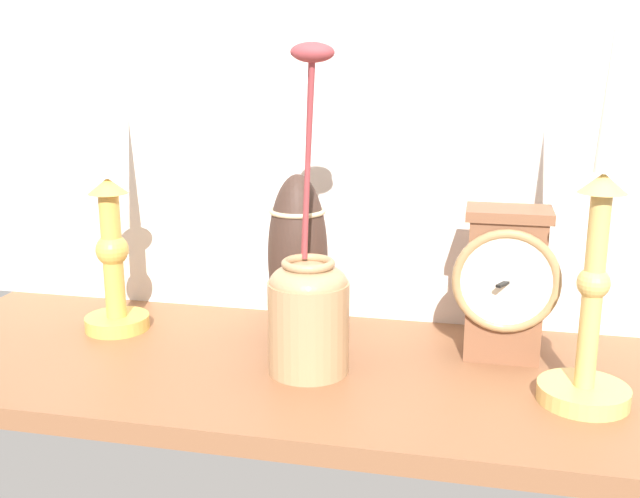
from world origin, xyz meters
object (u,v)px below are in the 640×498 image
(brass_vase_jar, at_px, (309,303))
(mantel_clock, at_px, (505,282))
(candlestick_tall_left, at_px, (112,250))
(candlestick_tall_center, at_px, (594,281))
(tall_ceramic_vase, at_px, (298,256))

(brass_vase_jar, bearing_deg, mantel_clock, 22.60)
(brass_vase_jar, bearing_deg, candlestick_tall_left, 164.40)
(mantel_clock, relative_size, candlestick_tall_left, 0.50)
(candlestick_tall_center, bearing_deg, candlestick_tall_left, 170.79)
(candlestick_tall_left, height_order, brass_vase_jar, brass_vase_jar)
(mantel_clock, xyz_separation_m, candlestick_tall_center, (0.08, -0.11, 0.04))
(mantel_clock, distance_m, candlestick_tall_center, 0.14)
(candlestick_tall_left, xyz_separation_m, candlestick_tall_center, (0.58, -0.09, 0.02))
(candlestick_tall_left, distance_m, brass_vase_jar, 0.29)
(candlestick_tall_center, bearing_deg, tall_ceramic_vase, 160.50)
(candlestick_tall_center, relative_size, tall_ceramic_vase, 2.03)
(candlestick_tall_center, xyz_separation_m, tall_ceramic_vase, (-0.34, 0.12, -0.02))
(candlestick_tall_left, height_order, candlestick_tall_center, candlestick_tall_center)
(candlestick_tall_left, xyz_separation_m, brass_vase_jar, (0.28, -0.08, -0.03))
(candlestick_tall_center, bearing_deg, mantel_clock, 128.01)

